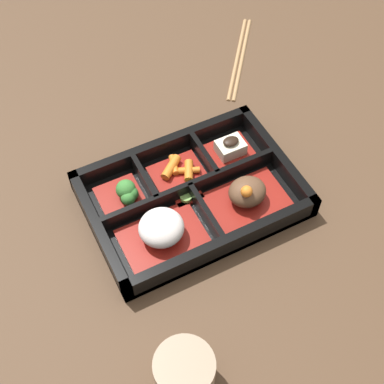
% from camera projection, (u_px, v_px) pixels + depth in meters
% --- Properties ---
extents(ground_plane, '(3.00, 3.00, 0.00)m').
position_uv_depth(ground_plane, '(192.00, 202.00, 0.81)').
color(ground_plane, '#4C3523').
extents(bento_base, '(0.31, 0.22, 0.01)m').
position_uv_depth(bento_base, '(192.00, 200.00, 0.81)').
color(bento_base, black).
rests_on(bento_base, ground_plane).
extents(bento_rim, '(0.31, 0.22, 0.04)m').
position_uv_depth(bento_rim, '(191.00, 193.00, 0.80)').
color(bento_rim, black).
rests_on(bento_rim, ground_plane).
extents(bowl_stew, '(0.12, 0.08, 0.05)m').
position_uv_depth(bowl_stew, '(247.00, 194.00, 0.79)').
color(bowl_stew, maroon).
rests_on(bowl_stew, bento_base).
extents(bowl_rice, '(0.12, 0.08, 0.05)m').
position_uv_depth(bowl_rice, '(161.00, 230.00, 0.75)').
color(bowl_rice, maroon).
rests_on(bowl_rice, bento_base).
extents(bowl_tofu, '(0.07, 0.06, 0.03)m').
position_uv_depth(bowl_tofu, '(230.00, 149.00, 0.85)').
color(bowl_tofu, maroon).
rests_on(bowl_tofu, bento_base).
extents(bowl_carrots, '(0.08, 0.06, 0.02)m').
position_uv_depth(bowl_carrots, '(178.00, 172.00, 0.83)').
color(bowl_carrots, maroon).
rests_on(bowl_carrots, bento_base).
extents(bowl_greens, '(0.07, 0.06, 0.04)m').
position_uv_depth(bowl_greens, '(125.00, 194.00, 0.79)').
color(bowl_greens, maroon).
rests_on(bowl_greens, bento_base).
extents(bowl_pickles, '(0.04, 0.04, 0.01)m').
position_uv_depth(bowl_pickles, '(187.00, 193.00, 0.80)').
color(bowl_pickles, maroon).
rests_on(bowl_pickles, bento_base).
extents(tea_cup, '(0.07, 0.07, 0.06)m').
position_uv_depth(tea_cup, '(184.00, 372.00, 0.63)').
color(tea_cup, gray).
rests_on(tea_cup, ground_plane).
extents(chopsticks, '(0.15, 0.19, 0.01)m').
position_uv_depth(chopsticks, '(240.00, 57.00, 1.00)').
color(chopsticks, '#A87F51').
rests_on(chopsticks, ground_plane).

